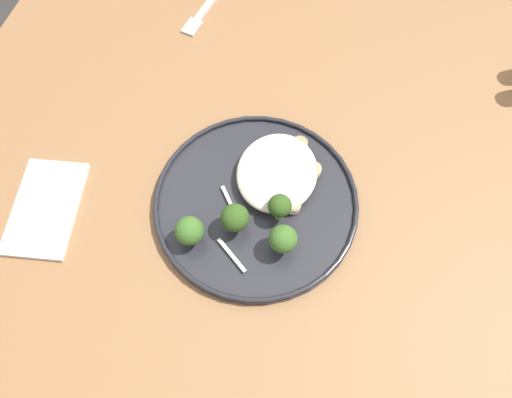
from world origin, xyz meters
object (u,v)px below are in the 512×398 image
seared_scallop_half_hidden (313,170)px  broccoli_floret_small_sprig (283,239)px  broccoli_floret_center_pile (280,206)px  seared_scallop_tiny_bay (269,191)px  dinner_fork (210,2)px  seared_scallop_left_edge (293,205)px  seared_scallop_center_golden (300,144)px  seared_scallop_large_seared (280,170)px  broccoli_floret_left_leaning (189,231)px  folded_napkin (46,208)px  dinner_plate (256,203)px  broccoli_floret_rear_charred (235,218)px

seared_scallop_half_hidden → broccoli_floret_small_sprig: bearing=-6.0°
broccoli_floret_center_pile → broccoli_floret_small_sprig: 0.05m
seared_scallop_half_hidden → broccoli_floret_center_pile: broccoli_floret_center_pile is taller
seared_scallop_tiny_bay → dinner_fork: size_ratio=0.14×
seared_scallop_half_hidden → seared_scallop_left_edge: bearing=-12.8°
seared_scallop_center_golden → seared_scallop_left_edge: (0.10, 0.01, 0.00)m
seared_scallop_large_seared → broccoli_floret_small_sprig: size_ratio=0.50×
seared_scallop_left_edge → broccoli_floret_center_pile: broccoli_floret_center_pile is taller
broccoli_floret_left_leaning → broccoli_floret_center_pile: size_ratio=1.02×
seared_scallop_left_edge → folded_napkin: bearing=-74.5°
dinner_plate → seared_scallop_left_edge: seared_scallop_left_edge is taller
seared_scallop_left_edge → broccoli_floret_small_sprig: bearing=1.0°
broccoli_floret_center_pile → dinner_fork: broccoli_floret_center_pile is taller
seared_scallop_large_seared → broccoli_floret_small_sprig: broccoli_floret_small_sprig is taller
dinner_plate → broccoli_floret_left_leaning: 0.11m
dinner_plate → broccoli_floret_rear_charred: bearing=-19.9°
seared_scallop_center_golden → seared_scallop_tiny_bay: (0.09, -0.02, -0.00)m
seared_scallop_half_hidden → dinner_fork: seared_scallop_half_hidden is taller
seared_scallop_center_golden → broccoli_floret_left_leaning: bearing=-30.0°
dinner_fork → folded_napkin: bearing=-12.0°
seared_scallop_left_edge → seared_scallop_tiny_bay: seared_scallop_left_edge is taller
seared_scallop_tiny_bay → broccoli_floret_rear_charred: 0.07m
seared_scallop_tiny_bay → broccoli_floret_left_leaning: size_ratio=0.53×
dinner_plate → broccoli_floret_rear_charred: size_ratio=5.59×
seared_scallop_half_hidden → broccoli_floret_rear_charred: 0.14m
seared_scallop_large_seared → broccoli_floret_rear_charred: broccoli_floret_rear_charred is taller
seared_scallop_large_seared → folded_napkin: size_ratio=0.18×
seared_scallop_half_hidden → broccoli_floret_rear_charred: (0.11, -0.08, 0.02)m
dinner_plate → seared_scallop_large_seared: size_ratio=11.02×
broccoli_floret_small_sprig → dinner_fork: (-0.42, -0.24, -0.04)m
seared_scallop_tiny_bay → folded_napkin: 0.32m
seared_scallop_half_hidden → dinner_fork: (-0.30, -0.26, -0.02)m
broccoli_floret_left_leaning → broccoli_floret_center_pile: same height
broccoli_floret_center_pile → broccoli_floret_small_sprig: (0.04, 0.02, 0.00)m
dinner_plate → broccoli_floret_small_sprig: size_ratio=5.49×
broccoli_floret_rear_charred → folded_napkin: (0.04, -0.27, -0.04)m
seared_scallop_left_edge → dinner_fork: 0.43m
broccoli_floret_rear_charred → broccoli_floret_center_pile: size_ratio=1.06×
dinner_fork → folded_napkin: size_ratio=1.24×
seared_scallop_center_golden → broccoli_floret_small_sprig: size_ratio=0.43×
folded_napkin → seared_scallop_center_golden: bearing=121.0°
broccoli_floret_rear_charred → folded_napkin: 0.28m
broccoli_floret_center_pile → dinner_fork: (-0.37, -0.23, -0.04)m
seared_scallop_half_hidden → broccoli_floret_small_sprig: (0.12, -0.01, 0.02)m
seared_scallop_tiny_bay → seared_scallop_half_hidden: bearing=133.4°
seared_scallop_left_edge → dinner_fork: size_ratio=0.12×
dinner_fork → seared_scallop_center_golden: bearing=41.3°
dinner_plate → seared_scallop_tiny_bay: 0.02m
broccoli_floret_center_pile → broccoli_floret_small_sprig: broccoli_floret_small_sprig is taller
seared_scallop_half_hidden → broccoli_floret_center_pile: 0.09m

